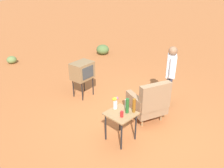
{
  "coord_description": "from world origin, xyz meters",
  "views": [
    {
      "loc": [
        3.74,
        2.9,
        3.25
      ],
      "look_at": [
        -0.11,
        -0.85,
        0.65
      ],
      "focal_mm": 36.96,
      "sensor_mm": 36.0,
      "label": 1
    }
  ],
  "objects_px": {
    "person_standing": "(170,73)",
    "bottle_short_clear": "(126,104)",
    "soda_can_red": "(122,114)",
    "bottle_wine_green": "(127,106)",
    "bottle_tall_amber": "(134,105)",
    "side_table": "(121,117)",
    "armchair": "(149,102)",
    "tv_on_stand": "(82,71)",
    "flower_vase": "(115,102)"
  },
  "relations": [
    {
      "from": "tv_on_stand",
      "to": "bottle_wine_green",
      "type": "distance_m",
      "value": 2.26
    },
    {
      "from": "side_table",
      "to": "tv_on_stand",
      "type": "bearing_deg",
      "value": -108.54
    },
    {
      "from": "bottle_wine_green",
      "to": "side_table",
      "type": "bearing_deg",
      "value": -36.16
    },
    {
      "from": "tv_on_stand",
      "to": "soda_can_red",
      "type": "xyz_separation_m",
      "value": [
        0.79,
        2.2,
        -0.05
      ]
    },
    {
      "from": "soda_can_red",
      "to": "bottle_wine_green",
      "type": "relative_size",
      "value": 0.38
    },
    {
      "from": "tv_on_stand",
      "to": "bottle_wine_green",
      "type": "xyz_separation_m",
      "value": [
        0.6,
        2.17,
        0.04
      ]
    },
    {
      "from": "bottle_tall_amber",
      "to": "flower_vase",
      "type": "xyz_separation_m",
      "value": [
        0.17,
        -0.37,
        -0.0
      ]
    },
    {
      "from": "bottle_tall_amber",
      "to": "bottle_wine_green",
      "type": "xyz_separation_m",
      "value": [
        0.12,
        -0.08,
        0.01
      ]
    },
    {
      "from": "person_standing",
      "to": "bottle_tall_amber",
      "type": "xyz_separation_m",
      "value": [
        1.73,
        0.22,
        -0.12
      ]
    },
    {
      "from": "side_table",
      "to": "bottle_wine_green",
      "type": "distance_m",
      "value": 0.29
    },
    {
      "from": "bottle_tall_amber",
      "to": "bottle_wine_green",
      "type": "distance_m",
      "value": 0.14
    },
    {
      "from": "tv_on_stand",
      "to": "person_standing",
      "type": "bearing_deg",
      "value": 121.41
    },
    {
      "from": "tv_on_stand",
      "to": "bottle_wine_green",
      "type": "height_order",
      "value": "tv_on_stand"
    },
    {
      "from": "person_standing",
      "to": "bottle_short_clear",
      "type": "relative_size",
      "value": 8.2
    },
    {
      "from": "bottle_tall_amber",
      "to": "flower_vase",
      "type": "relative_size",
      "value": 1.13
    },
    {
      "from": "armchair",
      "to": "tv_on_stand",
      "type": "bearing_deg",
      "value": -81.61
    },
    {
      "from": "armchair",
      "to": "flower_vase",
      "type": "height_order",
      "value": "armchair"
    },
    {
      "from": "side_table",
      "to": "person_standing",
      "type": "distance_m",
      "value": 1.98
    },
    {
      "from": "armchair",
      "to": "side_table",
      "type": "xyz_separation_m",
      "value": [
        1.01,
        0.02,
        0.07
      ]
    },
    {
      "from": "soda_can_red",
      "to": "bottle_tall_amber",
      "type": "bearing_deg",
      "value": 169.79
    },
    {
      "from": "soda_can_red",
      "to": "flower_vase",
      "type": "distance_m",
      "value": 0.35
    },
    {
      "from": "tv_on_stand",
      "to": "bottle_tall_amber",
      "type": "relative_size",
      "value": 3.43
    },
    {
      "from": "side_table",
      "to": "bottle_wine_green",
      "type": "height_order",
      "value": "bottle_wine_green"
    },
    {
      "from": "soda_can_red",
      "to": "flower_vase",
      "type": "relative_size",
      "value": 0.46
    },
    {
      "from": "bottle_tall_amber",
      "to": "side_table",
      "type": "bearing_deg",
      "value": -35.55
    },
    {
      "from": "side_table",
      "to": "bottle_short_clear",
      "type": "bearing_deg",
      "value": -167.36
    },
    {
      "from": "bottle_tall_amber",
      "to": "bottle_wine_green",
      "type": "relative_size",
      "value": 0.94
    },
    {
      "from": "bottle_wine_green",
      "to": "flower_vase",
      "type": "relative_size",
      "value": 1.21
    },
    {
      "from": "bottle_short_clear",
      "to": "side_table",
      "type": "bearing_deg",
      "value": 12.64
    },
    {
      "from": "tv_on_stand",
      "to": "soda_can_red",
      "type": "height_order",
      "value": "tv_on_stand"
    },
    {
      "from": "armchair",
      "to": "side_table",
      "type": "distance_m",
      "value": 1.01
    },
    {
      "from": "person_standing",
      "to": "bottle_wine_green",
      "type": "relative_size",
      "value": 5.12
    },
    {
      "from": "tv_on_stand",
      "to": "bottle_short_clear",
      "type": "bearing_deg",
      "value": 76.76
    },
    {
      "from": "bottle_tall_amber",
      "to": "person_standing",
      "type": "bearing_deg",
      "value": -172.68
    },
    {
      "from": "armchair",
      "to": "soda_can_red",
      "type": "height_order",
      "value": "armchair"
    },
    {
      "from": "flower_vase",
      "to": "bottle_short_clear",
      "type": "bearing_deg",
      "value": 136.85
    },
    {
      "from": "person_standing",
      "to": "flower_vase",
      "type": "xyz_separation_m",
      "value": [
        1.89,
        -0.14,
        -0.12
      ]
    },
    {
      "from": "side_table",
      "to": "flower_vase",
      "type": "xyz_separation_m",
      "value": [
        -0.05,
        -0.21,
        0.25
      ]
    },
    {
      "from": "side_table",
      "to": "flower_vase",
      "type": "height_order",
      "value": "flower_vase"
    },
    {
      "from": "person_standing",
      "to": "bottle_short_clear",
      "type": "xyz_separation_m",
      "value": [
        1.72,
        0.02,
        -0.17
      ]
    },
    {
      "from": "person_standing",
      "to": "armchair",
      "type": "bearing_deg",
      "value": 2.93
    },
    {
      "from": "tv_on_stand",
      "to": "side_table",
      "type": "bearing_deg",
      "value": 71.46
    },
    {
      "from": "tv_on_stand",
      "to": "bottle_wine_green",
      "type": "relative_size",
      "value": 3.22
    },
    {
      "from": "bottle_short_clear",
      "to": "flower_vase",
      "type": "bearing_deg",
      "value": -43.15
    },
    {
      "from": "armchair",
      "to": "person_standing",
      "type": "relative_size",
      "value": 0.65
    },
    {
      "from": "bottle_tall_amber",
      "to": "bottle_short_clear",
      "type": "bearing_deg",
      "value": -90.7
    },
    {
      "from": "tv_on_stand",
      "to": "bottle_short_clear",
      "type": "distance_m",
      "value": 2.11
    },
    {
      "from": "bottle_short_clear",
      "to": "bottle_wine_green",
      "type": "relative_size",
      "value": 0.62
    },
    {
      "from": "side_table",
      "to": "soda_can_red",
      "type": "xyz_separation_m",
      "value": [
        0.09,
        0.1,
        0.16
      ]
    },
    {
      "from": "bottle_short_clear",
      "to": "bottle_wine_green",
      "type": "height_order",
      "value": "bottle_wine_green"
    }
  ]
}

